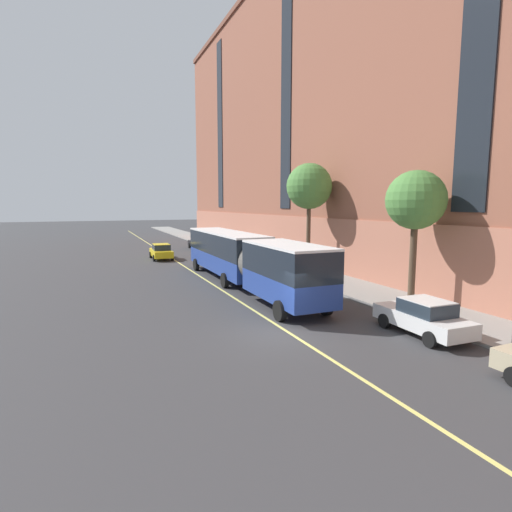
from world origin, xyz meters
TOP-DOWN VIEW (x-y plane):
  - ground_plane at (0.00, 0.00)m, footprint 260.00×260.00m
  - sidewalk at (8.52, 3.00)m, footprint 4.13×160.00m
  - city_bus at (1.98, 9.94)m, footprint 2.88×19.21m
  - parked_car_navy_1 at (5.26, 15.46)m, footprint 1.97×4.50m
  - parked_car_white_2 at (5.38, -2.41)m, footprint 2.03×4.37m
  - parked_car_black_4 at (5.18, 33.59)m, footprint 2.05×4.24m
  - parked_car_black_5 at (5.13, 21.78)m, footprint 2.04×4.74m
  - taxi_cab at (-0.81, 25.84)m, footprint 2.06×4.51m
  - street_tree_mid_block at (8.57, 1.58)m, footprint 3.14×3.14m
  - street_tree_far_uptown at (8.57, 12.69)m, footprint 3.56×3.56m
  - lane_centerline at (0.28, 3.00)m, footprint 0.16×140.00m

SIDE VIEW (x-z plane):
  - ground_plane at x=0.00m, z-range 0.00..0.00m
  - lane_centerline at x=0.28m, z-range 0.00..0.01m
  - sidewalk at x=8.52m, z-range 0.00..0.15m
  - parked_car_white_2 at x=5.38m, z-range 0.00..1.56m
  - parked_car_navy_1 at x=5.26m, z-range 0.00..1.56m
  - parked_car_black_4 at x=5.18m, z-range 0.00..1.56m
  - taxi_cab at x=-0.81m, z-range 0.00..1.56m
  - parked_car_black_5 at x=5.13m, z-range 0.01..1.57m
  - city_bus at x=1.98m, z-range 0.29..3.78m
  - street_tree_mid_block at x=8.57m, z-range 2.10..9.27m
  - street_tree_far_uptown at x=8.57m, z-range 2.59..11.15m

